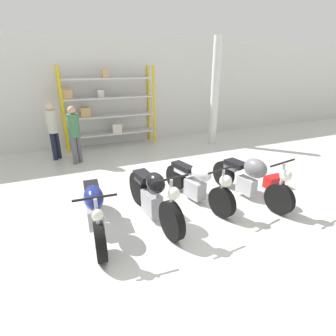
{
  "coord_description": "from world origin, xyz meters",
  "views": [
    {
      "loc": [
        -2.05,
        -4.23,
        2.68
      ],
      "look_at": [
        0.0,
        0.4,
        0.7
      ],
      "focal_mm": 28.0,
      "sensor_mm": 36.0,
      "label": 1
    }
  ],
  "objects_px": {
    "person_near_rack": "(53,127)",
    "motorcycle_grey": "(251,177)",
    "motorcycle_blue": "(95,208)",
    "motorcycle_white": "(197,183)",
    "shelving_rack": "(107,107)",
    "motorcycle_black": "(153,196)",
    "person_browsing": "(74,131)",
    "toolbox": "(274,182)"
  },
  "relations": [
    {
      "from": "motorcycle_grey",
      "to": "shelving_rack",
      "type": "bearing_deg",
      "value": -169.5
    },
    {
      "from": "motorcycle_grey",
      "to": "toolbox",
      "type": "relative_size",
      "value": 4.78
    },
    {
      "from": "motorcycle_blue",
      "to": "motorcycle_white",
      "type": "bearing_deg",
      "value": 100.63
    },
    {
      "from": "motorcycle_white",
      "to": "person_near_rack",
      "type": "distance_m",
      "value": 4.88
    },
    {
      "from": "person_browsing",
      "to": "motorcycle_blue",
      "type": "bearing_deg",
      "value": 145.19
    },
    {
      "from": "motorcycle_black",
      "to": "person_near_rack",
      "type": "xyz_separation_m",
      "value": [
        -1.49,
        4.36,
        0.53
      ]
    },
    {
      "from": "motorcycle_blue",
      "to": "motorcycle_black",
      "type": "height_order",
      "value": "motorcycle_black"
    },
    {
      "from": "motorcycle_blue",
      "to": "toolbox",
      "type": "height_order",
      "value": "motorcycle_blue"
    },
    {
      "from": "shelving_rack",
      "to": "person_browsing",
      "type": "relative_size",
      "value": 1.88
    },
    {
      "from": "motorcycle_blue",
      "to": "person_near_rack",
      "type": "height_order",
      "value": "person_near_rack"
    },
    {
      "from": "motorcycle_black",
      "to": "motorcycle_white",
      "type": "xyz_separation_m",
      "value": [
        1.07,
        0.25,
        -0.05
      ]
    },
    {
      "from": "person_near_rack",
      "to": "motorcycle_grey",
      "type": "bearing_deg",
      "value": 171.29
    },
    {
      "from": "motorcycle_white",
      "to": "toolbox",
      "type": "distance_m",
      "value": 2.04
    },
    {
      "from": "motorcycle_black",
      "to": "person_browsing",
      "type": "xyz_separation_m",
      "value": [
        -0.95,
        3.73,
        0.5
      ]
    },
    {
      "from": "shelving_rack",
      "to": "motorcycle_blue",
      "type": "xyz_separation_m",
      "value": [
        -1.35,
        -5.11,
        -0.91
      ]
    },
    {
      "from": "motorcycle_white",
      "to": "toolbox",
      "type": "bearing_deg",
      "value": 75.11
    },
    {
      "from": "shelving_rack",
      "to": "motorcycle_grey",
      "type": "bearing_deg",
      "value": -70.46
    },
    {
      "from": "motorcycle_black",
      "to": "person_browsing",
      "type": "bearing_deg",
      "value": -170.42
    },
    {
      "from": "shelving_rack",
      "to": "motorcycle_black",
      "type": "xyz_separation_m",
      "value": [
        -0.31,
        -5.13,
        -0.88
      ]
    },
    {
      "from": "motorcycle_blue",
      "to": "motorcycle_black",
      "type": "xyz_separation_m",
      "value": [
        1.04,
        -0.02,
        0.02
      ]
    },
    {
      "from": "motorcycle_grey",
      "to": "person_near_rack",
      "type": "relative_size",
      "value": 1.23
    },
    {
      "from": "person_browsing",
      "to": "motorcycle_white",
      "type": "bearing_deg",
      "value": 176.75
    },
    {
      "from": "motorcycle_blue",
      "to": "person_near_rack",
      "type": "bearing_deg",
      "value": -169.73
    },
    {
      "from": "toolbox",
      "to": "shelving_rack",
      "type": "bearing_deg",
      "value": 119.0
    },
    {
      "from": "shelving_rack",
      "to": "toolbox",
      "type": "xyz_separation_m",
      "value": [
        2.77,
        -5.01,
        -1.22
      ]
    },
    {
      "from": "motorcycle_white",
      "to": "person_browsing",
      "type": "xyz_separation_m",
      "value": [
        -2.02,
        3.48,
        0.54
      ]
    },
    {
      "from": "motorcycle_grey",
      "to": "person_browsing",
      "type": "xyz_separation_m",
      "value": [
        -3.11,
        3.81,
        0.48
      ]
    },
    {
      "from": "motorcycle_blue",
      "to": "person_near_rack",
      "type": "distance_m",
      "value": 4.4
    },
    {
      "from": "motorcycle_white",
      "to": "shelving_rack",
      "type": "bearing_deg",
      "value": 177.45
    },
    {
      "from": "person_near_rack",
      "to": "toolbox",
      "type": "xyz_separation_m",
      "value": [
        4.57,
        -4.23,
        -0.87
      ]
    },
    {
      "from": "shelving_rack",
      "to": "person_near_rack",
      "type": "relative_size",
      "value": 1.82
    },
    {
      "from": "motorcycle_blue",
      "to": "motorcycle_grey",
      "type": "xyz_separation_m",
      "value": [
        3.2,
        -0.1,
        0.05
      ]
    },
    {
      "from": "person_browsing",
      "to": "motorcycle_black",
      "type": "bearing_deg",
      "value": 160.94
    },
    {
      "from": "motorcycle_white",
      "to": "motorcycle_grey",
      "type": "relative_size",
      "value": 0.96
    },
    {
      "from": "person_near_rack",
      "to": "motorcycle_blue",
      "type": "bearing_deg",
      "value": 137.79
    },
    {
      "from": "motorcycle_black",
      "to": "person_browsing",
      "type": "height_order",
      "value": "person_browsing"
    },
    {
      "from": "shelving_rack",
      "to": "motorcycle_black",
      "type": "bearing_deg",
      "value": -93.41
    },
    {
      "from": "motorcycle_black",
      "to": "motorcycle_grey",
      "type": "distance_m",
      "value": 2.16
    },
    {
      "from": "person_browsing",
      "to": "motorcycle_grey",
      "type": "bearing_deg",
      "value": -174.17
    },
    {
      "from": "motorcycle_black",
      "to": "person_near_rack",
      "type": "distance_m",
      "value": 4.64
    },
    {
      "from": "motorcycle_blue",
      "to": "motorcycle_black",
      "type": "distance_m",
      "value": 1.04
    },
    {
      "from": "motorcycle_grey",
      "to": "motorcycle_blue",
      "type": "bearing_deg",
      "value": -100.86
    }
  ]
}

